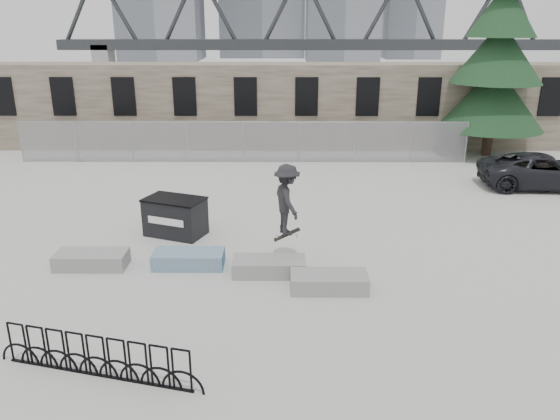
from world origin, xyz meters
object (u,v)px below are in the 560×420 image
object	(u,v)px
planter_center_left	(189,258)
suv	(543,171)
planter_far_left	(91,259)
dumpster	(175,216)
bike_rack	(97,357)
spruce_tree	(497,62)
planter_offset	(329,281)
skateboarder	(287,200)
planter_center_right	(269,266)

from	to	relation	value
planter_center_left	suv	world-z (taller)	suv
planter_far_left	dumpster	size ratio (longest dim) A/B	0.92
planter_center_left	bike_rack	bearing A→B (deg)	-100.49
planter_center_left	spruce_tree	bearing A→B (deg)	46.07
planter_offset	dumpster	world-z (taller)	dumpster
planter_center_left	skateboarder	size ratio (longest dim) A/B	0.90
spruce_tree	bike_rack	bearing A→B (deg)	-126.99
dumpster	bike_rack	world-z (taller)	dumpster
skateboarder	suv	bearing A→B (deg)	-72.45
planter_offset	planter_far_left	bearing A→B (deg)	168.45
bike_rack	dumpster	bearing A→B (deg)	89.03
dumpster	planter_center_left	bearing A→B (deg)	-50.31
spruce_tree	skateboarder	size ratio (longest dim) A/B	5.19
planter_center_right	skateboarder	xyz separation A→B (m)	(0.49, 0.66, 1.70)
planter_center_right	planter_offset	size ratio (longest dim) A/B	1.00
planter_far_left	planter_offset	size ratio (longest dim) A/B	1.00
dumpster	suv	xyz separation A→B (m)	(14.40, 5.46, 0.09)
planter_center_left	planter_center_right	xyz separation A→B (m)	(2.30, -0.48, 0.00)
planter_far_left	dumpster	bearing A→B (deg)	52.44
planter_far_left	planter_offset	distance (m)	6.78
planter_center_left	bike_rack	world-z (taller)	bike_rack
planter_center_right	skateboarder	size ratio (longest dim) A/B	0.90
spruce_tree	suv	world-z (taller)	spruce_tree
planter_far_left	bike_rack	distance (m)	5.37
suv	skateboarder	bearing A→B (deg)	128.98
planter_offset	suv	world-z (taller)	suv
planter_offset	skateboarder	bearing A→B (deg)	124.29
planter_center_right	suv	world-z (taller)	suv
planter_center_right	planter_offset	bearing A→B (deg)	-30.66
planter_far_left	planter_center_right	size ratio (longest dim) A/B	1.00
planter_offset	spruce_tree	distance (m)	18.51
planter_far_left	planter_center_left	xyz separation A→B (m)	(2.76, 0.07, 0.00)
bike_rack	suv	distance (m)	19.52
planter_center_left	spruce_tree	distance (m)	19.75
planter_center_left	planter_offset	size ratio (longest dim) A/B	1.00
bike_rack	spruce_tree	xyz separation A→B (m)	(14.29, 18.97, 4.31)
suv	planter_offset	bearing A→B (deg)	137.24
planter_center_right	bike_rack	xyz separation A→B (m)	(-3.25, -4.64, 0.20)
spruce_tree	planter_far_left	bearing A→B (deg)	-139.16
planter_center_right	bike_rack	distance (m)	5.67
dumpster	suv	bearing A→B (deg)	41.95
planter_offset	dumpster	bearing A→B (deg)	140.52
planter_center_left	planter_offset	xyz separation A→B (m)	(3.89, -1.42, 0.00)
planter_center_left	suv	size ratio (longest dim) A/B	0.39
spruce_tree	planter_center_right	bearing A→B (deg)	-127.60
planter_far_left	bike_rack	xyz separation A→B (m)	(1.81, -5.06, 0.20)
planter_offset	dumpster	xyz separation A→B (m)	(-4.71, 3.88, 0.39)
planter_center_left	bike_rack	size ratio (longest dim) A/B	0.46
dumpster	spruce_tree	xyz separation A→B (m)	(14.16, 11.39, 4.12)
planter_center_right	skateboarder	bearing A→B (deg)	53.09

